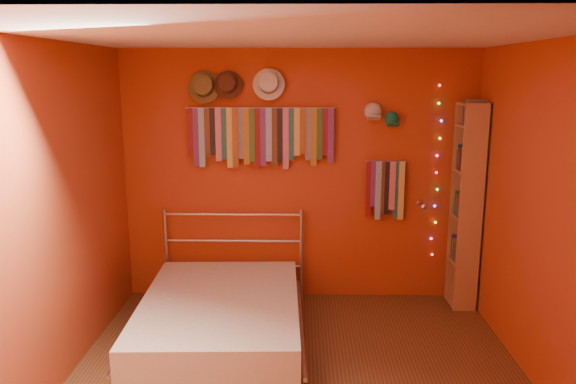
# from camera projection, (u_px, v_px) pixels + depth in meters

# --- Properties ---
(back_wall) EXTENTS (3.50, 0.02, 2.50)m
(back_wall) POSITION_uv_depth(u_px,v_px,m) (299.00, 177.00, 5.60)
(back_wall) COLOR #9F3919
(back_wall) RESTS_ON ground
(right_wall) EXTENTS (0.02, 3.50, 2.50)m
(right_wall) POSITION_uv_depth(u_px,v_px,m) (552.00, 224.00, 3.85)
(right_wall) COLOR #9F3919
(right_wall) RESTS_ON ground
(left_wall) EXTENTS (0.02, 3.50, 2.50)m
(left_wall) POSITION_uv_depth(u_px,v_px,m) (49.00, 221.00, 3.93)
(left_wall) COLOR #9F3919
(left_wall) RESTS_ON ground
(ceiling) EXTENTS (3.50, 3.50, 0.02)m
(ceiling) POSITION_uv_depth(u_px,v_px,m) (299.00, 36.00, 3.63)
(ceiling) COLOR white
(ceiling) RESTS_ON back_wall
(tie_rack) EXTENTS (1.45, 0.03, 0.60)m
(tie_rack) POSITION_uv_depth(u_px,v_px,m) (260.00, 134.00, 5.46)
(tie_rack) COLOR #B8B8BD
(tie_rack) RESTS_ON back_wall
(small_tie_rack) EXTENTS (0.40, 0.03, 0.59)m
(small_tie_rack) POSITION_uv_depth(u_px,v_px,m) (385.00, 188.00, 5.54)
(small_tie_rack) COLOR #B8B8BD
(small_tie_rack) RESTS_ON back_wall
(fedora_olive) EXTENTS (0.32, 0.17, 0.31)m
(fedora_olive) POSITION_uv_depth(u_px,v_px,m) (204.00, 86.00, 5.34)
(fedora_olive) COLOR brown
(fedora_olive) RESTS_ON back_wall
(fedora_brown) EXTENTS (0.27, 0.15, 0.27)m
(fedora_brown) POSITION_uv_depth(u_px,v_px,m) (228.00, 84.00, 5.34)
(fedora_brown) COLOR #49271A
(fedora_brown) RESTS_ON back_wall
(fedora_white) EXTENTS (0.31, 0.17, 0.30)m
(fedora_white) POSITION_uv_depth(u_px,v_px,m) (269.00, 83.00, 5.32)
(fedora_white) COLOR silver
(fedora_white) RESTS_ON back_wall
(cap_white) EXTENTS (0.18, 0.22, 0.18)m
(cap_white) POSITION_uv_depth(u_px,v_px,m) (373.00, 112.00, 5.40)
(cap_white) COLOR beige
(cap_white) RESTS_ON back_wall
(cap_green) EXTENTS (0.16, 0.20, 0.16)m
(cap_green) POSITION_uv_depth(u_px,v_px,m) (392.00, 119.00, 5.41)
(cap_green) COLOR #1A784D
(cap_green) RESTS_ON back_wall
(fairy_lights) EXTENTS (0.06, 0.02, 1.72)m
(fairy_lights) POSITION_uv_depth(u_px,v_px,m) (437.00, 173.00, 5.52)
(fairy_lights) COLOR #FF3333
(fairy_lights) RESTS_ON back_wall
(reading_lamp) EXTENTS (0.07, 0.29, 0.09)m
(reading_lamp) POSITION_uv_depth(u_px,v_px,m) (423.00, 206.00, 5.40)
(reading_lamp) COLOR #B8B8BD
(reading_lamp) RESTS_ON back_wall
(bookshelf) EXTENTS (0.25, 0.34, 2.00)m
(bookshelf) POSITION_uv_depth(u_px,v_px,m) (471.00, 205.00, 5.40)
(bookshelf) COLOR #B0744F
(bookshelf) RESTS_ON ground
(bed) EXTENTS (1.47, 1.95, 0.93)m
(bed) POSITION_uv_depth(u_px,v_px,m) (221.00, 318.00, 4.78)
(bed) COLOR #B8B8BD
(bed) RESTS_ON ground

